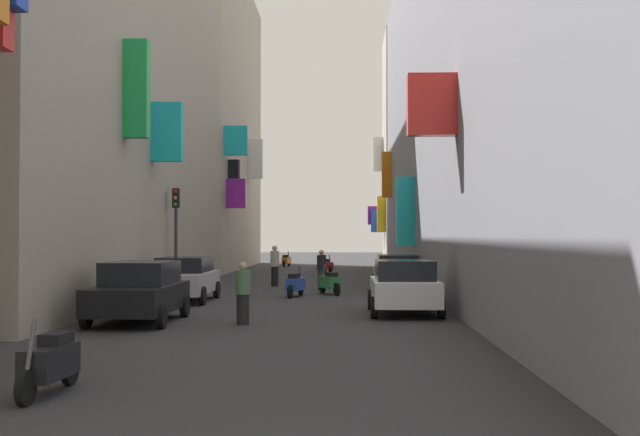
# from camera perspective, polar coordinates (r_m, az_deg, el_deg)

# --- Properties ---
(ground_plane) EXTENTS (140.00, 140.00, 0.00)m
(ground_plane) POSITION_cam_1_polar(r_m,az_deg,el_deg) (34.28, -1.41, -5.04)
(ground_plane) COLOR #2D2D30
(building_left_mid_c) EXTENTS (7.09, 26.90, 14.28)m
(building_left_mid_c) POSITION_cam_1_polar(r_m,az_deg,el_deg) (31.86, -16.50, 7.61)
(building_left_mid_c) COLOR #9E9384
(building_left_mid_c) RESTS_ON ground
(building_left_far) EXTENTS (7.33, 20.82, 20.20)m
(building_left_far) POSITION_cam_1_polar(r_m,az_deg,el_deg) (55.20, -8.61, 6.91)
(building_left_far) COLOR #9E9384
(building_left_far) RESTS_ON ground
(building_right_near) EXTENTS (7.35, 52.19, 17.55)m
(building_right_near) POSITION_cam_1_polar(r_m,az_deg,el_deg) (31.53, 13.12, 10.70)
(building_right_near) COLOR gray
(building_right_near) RESTS_ON ground
(building_right_mid_b) EXTENTS (7.27, 6.36, 17.80)m
(building_right_mid_b) POSITION_cam_1_polar(r_m,az_deg,el_deg) (61.63, 7.48, 4.92)
(building_right_mid_b) COLOR #B2A899
(building_right_mid_b) RESTS_ON ground
(parked_car_silver) EXTENTS (1.99, 4.30, 1.51)m
(parked_car_silver) POSITION_cam_1_polar(r_m,az_deg,el_deg) (27.27, -9.86, -4.32)
(parked_car_silver) COLOR #B7B7BC
(parked_car_silver) RESTS_ON ground
(parked_car_yellow) EXTENTS (1.94, 4.19, 1.47)m
(parked_car_yellow) POSITION_cam_1_polar(r_m,az_deg,el_deg) (32.07, 5.61, -3.91)
(parked_car_yellow) COLOR gold
(parked_car_yellow) RESTS_ON ground
(parked_car_black) EXTENTS (2.02, 4.16, 1.57)m
(parked_car_black) POSITION_cam_1_polar(r_m,az_deg,el_deg) (20.93, -13.00, -5.19)
(parked_car_black) COLOR black
(parked_car_black) RESTS_ON ground
(parked_car_white) EXTENTS (1.99, 3.92, 1.55)m
(parked_car_white) POSITION_cam_1_polar(r_m,az_deg,el_deg) (22.59, 6.13, -4.94)
(parked_car_white) COLOR white
(parked_car_white) RESTS_ON ground
(scooter_red) EXTENTS (0.72, 1.85, 1.13)m
(scooter_red) POSITION_cam_1_polar(r_m,az_deg,el_deg) (46.10, 0.55, -3.49)
(scooter_red) COLOR red
(scooter_red) RESTS_ON ground
(scooter_blue) EXTENTS (0.67, 1.98, 1.13)m
(scooter_blue) POSITION_cam_1_polar(r_m,az_deg,el_deg) (28.89, -1.79, -4.82)
(scooter_blue) COLOR #2D4CAD
(scooter_blue) RESTS_ON ground
(scooter_orange) EXTENTS (0.65, 1.81, 1.13)m
(scooter_orange) POSITION_cam_1_polar(r_m,az_deg,el_deg) (56.28, -2.46, -3.09)
(scooter_orange) COLOR orange
(scooter_orange) RESTS_ON ground
(scooter_green) EXTENTS (0.87, 1.86, 1.13)m
(scooter_green) POSITION_cam_1_polar(r_m,az_deg,el_deg) (29.96, 0.71, -4.69)
(scooter_green) COLOR #287F3D
(scooter_green) RESTS_ON ground
(scooter_black) EXTENTS (0.50, 1.93, 1.13)m
(scooter_black) POSITION_cam_1_polar(r_m,az_deg,el_deg) (11.87, -19.04, -9.87)
(scooter_black) COLOR black
(scooter_black) RESTS_ON ground
(pedestrian_crossing) EXTENTS (0.46, 0.46, 1.80)m
(pedestrian_crossing) POSITION_cam_1_polar(r_m,az_deg,el_deg) (34.81, -3.31, -3.49)
(pedestrian_crossing) COLOR black
(pedestrian_crossing) RESTS_ON ground
(pedestrian_near_left) EXTENTS (0.51, 0.51, 1.58)m
(pedestrian_near_left) POSITION_cam_1_polar(r_m,az_deg,el_deg) (19.94, -5.62, -5.49)
(pedestrian_near_left) COLOR black
(pedestrian_near_left) RESTS_ON ground
(pedestrian_near_right) EXTENTS (0.50, 0.50, 1.66)m
(pedestrian_near_right) POSITION_cam_1_polar(r_m,az_deg,el_deg) (32.45, 0.11, -3.79)
(pedestrian_near_right) COLOR #363636
(pedestrian_near_right) RESTS_ON ground
(traffic_light_near_corner) EXTENTS (0.26, 0.34, 4.07)m
(traffic_light_near_corner) POSITION_cam_1_polar(r_m,az_deg,el_deg) (30.83, -10.44, -0.26)
(traffic_light_near_corner) COLOR #2D2D2D
(traffic_light_near_corner) RESTS_ON ground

